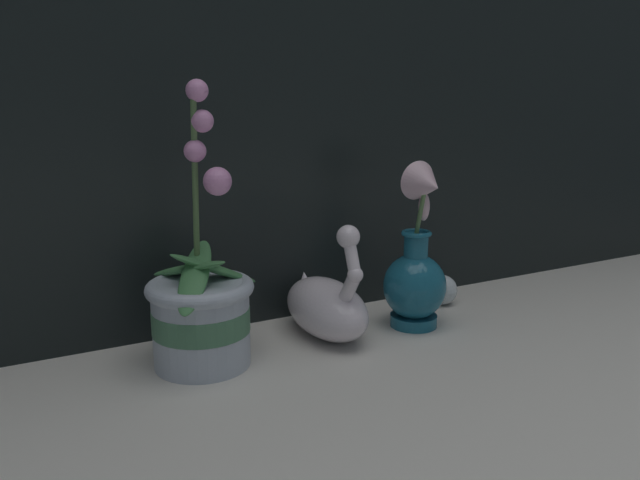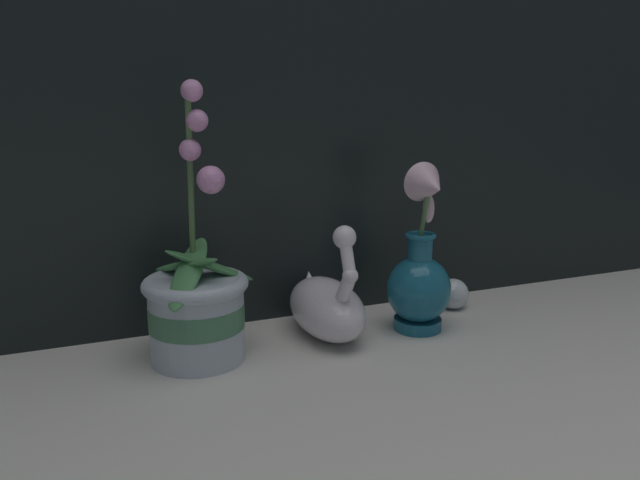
# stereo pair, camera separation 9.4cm
# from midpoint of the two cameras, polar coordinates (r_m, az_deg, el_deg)

# --- Properties ---
(ground_plane) EXTENTS (2.80, 2.80, 0.00)m
(ground_plane) POSITION_cam_midpoint_polar(r_m,az_deg,el_deg) (0.91, 2.36, -10.64)
(ground_plane) COLOR beige
(orchid_potted_plant) EXTENTS (0.16, 0.18, 0.39)m
(orchid_potted_plant) POSITION_cam_midpoint_polar(r_m,az_deg,el_deg) (0.88, -13.84, -6.20)
(orchid_potted_plant) COLOR #B2BCCC
(orchid_potted_plant) RESTS_ON ground_plane
(swan_figurine) EXTENTS (0.10, 0.20, 0.19)m
(swan_figurine) POSITION_cam_midpoint_polar(r_m,az_deg,el_deg) (0.97, -2.23, -5.96)
(swan_figurine) COLOR white
(swan_figurine) RESTS_ON ground_plane
(blue_vase) EXTENTS (0.10, 0.10, 0.27)m
(blue_vase) POSITION_cam_midpoint_polar(r_m,az_deg,el_deg) (1.00, 6.17, -3.02)
(blue_vase) COLOR #195B75
(blue_vase) RESTS_ON ground_plane
(glass_sphere) EXTENTS (0.05, 0.05, 0.05)m
(glass_sphere) POSITION_cam_midpoint_polar(r_m,az_deg,el_deg) (1.13, 8.80, -4.56)
(glass_sphere) COLOR silver
(glass_sphere) RESTS_ON ground_plane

